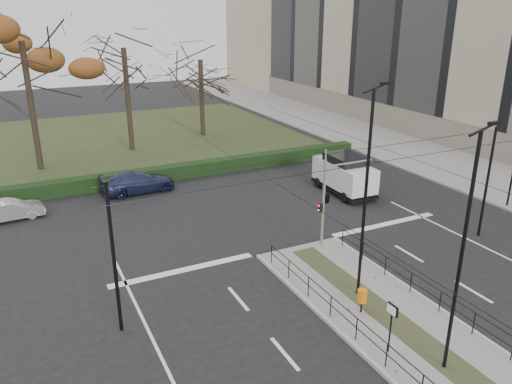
# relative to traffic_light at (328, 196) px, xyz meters

# --- Properties ---
(ground) EXTENTS (140.00, 140.00, 0.00)m
(ground) POSITION_rel_traffic_light_xyz_m (-1.38, -4.50, -2.80)
(ground) COLOR black
(ground) RESTS_ON ground
(median_island) EXTENTS (4.40, 15.00, 0.14)m
(median_island) POSITION_rel_traffic_light_xyz_m (-1.38, -7.00, -2.73)
(median_island) COLOR slate
(median_island) RESTS_ON ground
(sidewalk_east) EXTENTS (8.00, 90.00, 0.14)m
(sidewalk_east) POSITION_rel_traffic_light_xyz_m (16.62, 17.50, -2.73)
(sidewalk_east) COLOR slate
(sidewalk_east) RESTS_ON ground
(park) EXTENTS (38.00, 26.00, 0.10)m
(park) POSITION_rel_traffic_light_xyz_m (-7.38, 27.50, -2.75)
(park) COLOR #283219
(park) RESTS_ON ground
(hedge) EXTENTS (38.00, 1.00, 1.00)m
(hedge) POSITION_rel_traffic_light_xyz_m (-7.38, 14.10, -2.30)
(hedge) COLOR black
(hedge) RESTS_ON ground
(apartment_block) EXTENTS (13.09, 52.10, 21.64)m
(apartment_block) POSITION_rel_traffic_light_xyz_m (26.59, 19.47, 7.60)
(apartment_block) COLOR tan
(apartment_block) RESTS_ON ground
(median_railing) EXTENTS (4.14, 13.24, 0.92)m
(median_railing) POSITION_rel_traffic_light_xyz_m (-1.38, -7.10, -1.82)
(median_railing) COLOR black
(median_railing) RESTS_ON median_island
(catenary) EXTENTS (20.00, 34.00, 6.00)m
(catenary) POSITION_rel_traffic_light_xyz_m (-1.38, -2.88, 0.63)
(catenary) COLOR black
(catenary) RESTS_ON ground
(traffic_light) EXTENTS (3.10, 1.78, 4.56)m
(traffic_light) POSITION_rel_traffic_light_xyz_m (0.00, 0.00, 0.00)
(traffic_light) COLOR slate
(traffic_light) RESTS_ON median_island
(litter_bin) EXTENTS (0.39, 0.39, 1.00)m
(litter_bin) POSITION_rel_traffic_light_xyz_m (-2.14, -5.74, -1.94)
(litter_bin) COLOR black
(litter_bin) RESTS_ON median_island
(info_panel) EXTENTS (0.11, 0.50, 1.90)m
(info_panel) POSITION_rel_traffic_light_xyz_m (-2.81, -8.15, -1.16)
(info_panel) COLOR black
(info_panel) RESTS_ON median_island
(streetlamp_median_near) EXTENTS (0.70, 0.14, 8.38)m
(streetlamp_median_near) POSITION_rel_traffic_light_xyz_m (-1.64, -9.64, 1.60)
(streetlamp_median_near) COLOR black
(streetlamp_median_near) RESTS_ON median_island
(streetlamp_median_far) EXTENTS (0.74, 0.15, 8.87)m
(streetlamp_median_far) POSITION_rel_traffic_light_xyz_m (-1.42, -4.59, 1.86)
(streetlamp_median_far) COLOR black
(streetlamp_median_far) RESTS_ON median_island
(parked_car_second) EXTENTS (3.74, 1.56, 1.20)m
(parked_car_second) POSITION_rel_traffic_light_xyz_m (-14.42, 11.08, -2.19)
(parked_car_second) COLOR #ABAEB2
(parked_car_second) RESTS_ON ground
(parked_car_third) EXTENTS (4.89, 2.14, 1.40)m
(parked_car_third) POSITION_rel_traffic_light_xyz_m (-6.64, 12.45, -2.10)
(parked_car_third) COLOR #1D2444
(parked_car_third) RESTS_ON ground
(white_van) EXTENTS (2.36, 4.98, 2.58)m
(white_van) POSITION_rel_traffic_light_xyz_m (5.64, 6.34, -1.46)
(white_van) COLOR silver
(white_van) RESTS_ON ground
(rust_tree) EXTENTS (8.94, 8.94, 12.32)m
(rust_tree) POSITION_rel_traffic_light_xyz_m (-12.13, 20.65, 6.66)
(rust_tree) COLOR black
(rust_tree) RESTS_ON park
(bare_tree_center) EXTENTS (7.55, 7.55, 9.41)m
(bare_tree_center) POSITION_rel_traffic_light_xyz_m (2.86, 25.55, 3.87)
(bare_tree_center) COLOR black
(bare_tree_center) RESTS_ON park
(bare_tree_near) EXTENTS (5.85, 5.85, 11.32)m
(bare_tree_near) POSITION_rel_traffic_light_xyz_m (-4.57, 23.16, 5.19)
(bare_tree_near) COLOR black
(bare_tree_near) RESTS_ON park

